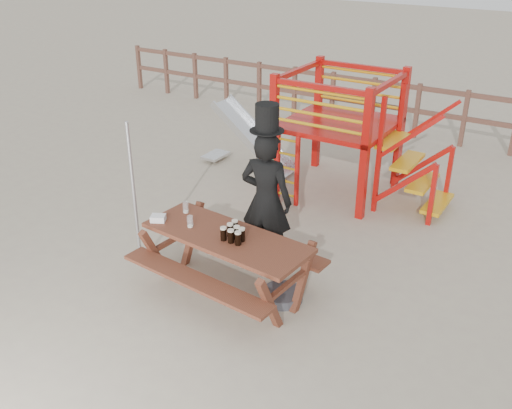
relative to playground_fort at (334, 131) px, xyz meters
name	(u,v)px	position (x,y,z in m)	size (l,w,h in m)	color
ground	(203,282)	(-0.12, -3.58, -1.07)	(60.00, 60.00, 0.00)	tan
back_fence	(395,102)	(-0.12, 3.42, -0.34)	(15.09, 0.09, 1.20)	brown
playground_fort	(334,131)	(0.00, 0.00, 0.00)	(4.71, 1.84, 2.10)	#AB0F0B
picnic_table	(227,257)	(0.27, -3.59, -0.56)	(2.22, 1.62, 0.82)	brown
man_with_hat	(266,197)	(0.33, -2.77, -0.06)	(0.76, 0.56, 2.26)	black
metal_pole	(134,198)	(-1.10, -3.70, -0.05)	(0.04, 0.04, 2.04)	#B2B2B7
parasol_base	(282,295)	(0.93, -3.36, -1.01)	(0.51, 0.51, 0.22)	#3C3C41
paper_bag	(158,218)	(-0.67, -3.74, -0.21)	(0.18, 0.14, 0.08)	white
stout_pints	(234,233)	(0.40, -3.62, -0.17)	(0.29, 0.30, 0.17)	black
empty_glasses	(188,215)	(-0.38, -3.51, -0.18)	(0.37, 0.36, 0.15)	silver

